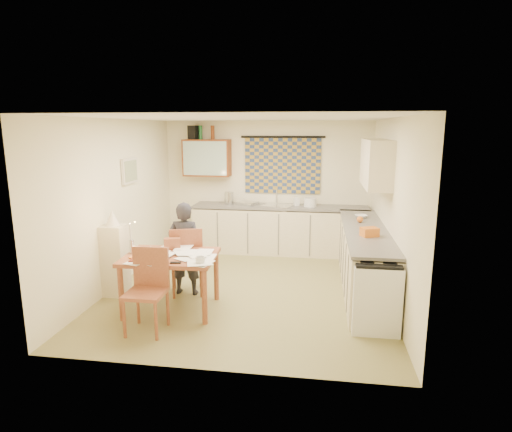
% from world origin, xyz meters
% --- Properties ---
extents(floor, '(4.00, 4.50, 0.02)m').
position_xyz_m(floor, '(0.00, 0.00, -0.01)').
color(floor, olive).
rests_on(floor, ground).
extents(ceiling, '(4.00, 4.50, 0.02)m').
position_xyz_m(ceiling, '(0.00, 0.00, 2.51)').
color(ceiling, white).
rests_on(ceiling, floor).
extents(wall_back, '(4.00, 0.02, 2.50)m').
position_xyz_m(wall_back, '(0.00, 2.26, 1.25)').
color(wall_back, '#F5ECC4').
rests_on(wall_back, floor).
extents(wall_front, '(4.00, 0.02, 2.50)m').
position_xyz_m(wall_front, '(0.00, -2.26, 1.25)').
color(wall_front, '#F5ECC4').
rests_on(wall_front, floor).
extents(wall_left, '(0.02, 4.50, 2.50)m').
position_xyz_m(wall_left, '(-2.01, 0.00, 1.25)').
color(wall_left, '#F5ECC4').
rests_on(wall_left, floor).
extents(wall_right, '(0.02, 4.50, 2.50)m').
position_xyz_m(wall_right, '(2.01, 0.00, 1.25)').
color(wall_right, '#F5ECC4').
rests_on(wall_right, floor).
extents(window_blind, '(1.45, 0.03, 1.05)m').
position_xyz_m(window_blind, '(0.30, 2.22, 1.65)').
color(window_blind, navy).
rests_on(window_blind, wall_back).
extents(curtain_rod, '(1.60, 0.04, 0.04)m').
position_xyz_m(curtain_rod, '(0.30, 2.20, 2.20)').
color(curtain_rod, black).
rests_on(curtain_rod, wall_back).
extents(wall_cabinet, '(0.90, 0.34, 0.70)m').
position_xyz_m(wall_cabinet, '(-1.15, 2.08, 1.80)').
color(wall_cabinet, '#62290D').
rests_on(wall_cabinet, wall_back).
extents(wall_cabinet_glass, '(0.84, 0.02, 0.64)m').
position_xyz_m(wall_cabinet_glass, '(-1.15, 1.91, 1.80)').
color(wall_cabinet_glass, '#99B2A5').
rests_on(wall_cabinet_glass, wall_back).
extents(upper_cabinet_right, '(0.34, 1.30, 0.70)m').
position_xyz_m(upper_cabinet_right, '(1.83, 0.55, 1.85)').
color(upper_cabinet_right, beige).
rests_on(upper_cabinet_right, wall_right).
extents(framed_print, '(0.04, 0.50, 0.40)m').
position_xyz_m(framed_print, '(-1.97, 0.40, 1.70)').
color(framed_print, beige).
rests_on(framed_print, wall_left).
extents(print_canvas, '(0.01, 0.42, 0.32)m').
position_xyz_m(print_canvas, '(-1.95, 0.40, 1.70)').
color(print_canvas, '#B9B9A2').
rests_on(print_canvas, wall_left).
extents(counter_back, '(3.30, 0.62, 0.92)m').
position_xyz_m(counter_back, '(0.29, 1.95, 0.45)').
color(counter_back, beige).
rests_on(counter_back, floor).
extents(counter_right, '(0.62, 2.95, 0.92)m').
position_xyz_m(counter_right, '(1.70, 0.28, 0.45)').
color(counter_right, beige).
rests_on(counter_right, floor).
extents(stove, '(0.55, 0.55, 0.85)m').
position_xyz_m(stove, '(1.70, -1.05, 0.42)').
color(stove, white).
rests_on(stove, floor).
extents(sink, '(0.65, 0.59, 0.10)m').
position_xyz_m(sink, '(0.23, 1.95, 0.88)').
color(sink, silver).
rests_on(sink, counter_back).
extents(tap, '(0.03, 0.03, 0.28)m').
position_xyz_m(tap, '(0.20, 2.13, 1.06)').
color(tap, silver).
rests_on(tap, counter_back).
extents(dish_rack, '(0.44, 0.42, 0.06)m').
position_xyz_m(dish_rack, '(-0.34, 1.95, 0.95)').
color(dish_rack, silver).
rests_on(dish_rack, counter_back).
extents(kettle, '(0.18, 0.18, 0.24)m').
position_xyz_m(kettle, '(-0.70, 1.95, 1.04)').
color(kettle, silver).
rests_on(kettle, counter_back).
extents(mixing_bowl, '(0.32, 0.32, 0.16)m').
position_xyz_m(mixing_bowl, '(0.85, 1.95, 1.00)').
color(mixing_bowl, white).
rests_on(mixing_bowl, counter_back).
extents(soap_bottle, '(0.16, 0.16, 0.21)m').
position_xyz_m(soap_bottle, '(0.59, 2.00, 1.02)').
color(soap_bottle, white).
rests_on(soap_bottle, counter_back).
extents(bowl, '(0.30, 0.30, 0.05)m').
position_xyz_m(bowl, '(1.70, 1.03, 0.94)').
color(bowl, white).
rests_on(bowl, counter_right).
extents(orange_bag, '(0.26, 0.23, 0.12)m').
position_xyz_m(orange_bag, '(1.70, -0.19, 0.98)').
color(orange_bag, orange).
rests_on(orange_bag, counter_right).
extents(fruit_orange, '(0.10, 0.10, 0.10)m').
position_xyz_m(fruit_orange, '(1.65, 0.67, 0.97)').
color(fruit_orange, orange).
rests_on(fruit_orange, counter_right).
extents(speaker, '(0.20, 0.23, 0.26)m').
position_xyz_m(speaker, '(-1.40, 2.08, 2.28)').
color(speaker, black).
rests_on(speaker, wall_cabinet).
extents(bottle_green, '(0.07, 0.07, 0.26)m').
position_xyz_m(bottle_green, '(-1.27, 2.08, 2.28)').
color(bottle_green, '#195926').
rests_on(bottle_green, wall_cabinet).
extents(bottle_brown, '(0.07, 0.07, 0.26)m').
position_xyz_m(bottle_brown, '(-1.03, 2.08, 2.28)').
color(bottle_brown, '#62290D').
rests_on(bottle_brown, wall_cabinet).
extents(dining_table, '(1.21, 0.95, 0.75)m').
position_xyz_m(dining_table, '(-0.88, -0.90, 0.38)').
color(dining_table, brown).
rests_on(dining_table, floor).
extents(chair_far, '(0.57, 0.57, 1.00)m').
position_xyz_m(chair_far, '(-0.85, -0.32, 0.31)').
color(chair_far, brown).
rests_on(chair_far, floor).
extents(chair_near, '(0.45, 0.45, 0.98)m').
position_xyz_m(chair_near, '(-0.96, -1.52, 0.30)').
color(chair_near, brown).
rests_on(chair_near, floor).
extents(person, '(0.50, 0.33, 1.35)m').
position_xyz_m(person, '(-0.87, -0.32, 0.67)').
color(person, black).
rests_on(person, floor).
extents(shelf_stand, '(0.32, 0.30, 1.02)m').
position_xyz_m(shelf_stand, '(-1.84, -0.52, 0.51)').
color(shelf_stand, beige).
rests_on(shelf_stand, floor).
extents(lampshade, '(0.20, 0.20, 0.22)m').
position_xyz_m(lampshade, '(-1.84, -0.52, 1.13)').
color(lampshade, beige).
rests_on(lampshade, shelf_stand).
extents(letter_rack, '(0.24, 0.17, 0.16)m').
position_xyz_m(letter_rack, '(-0.94, -0.65, 0.83)').
color(letter_rack, brown).
rests_on(letter_rack, dining_table).
extents(mug, '(0.12, 0.12, 0.09)m').
position_xyz_m(mug, '(-0.39, -1.20, 0.80)').
color(mug, white).
rests_on(mug, dining_table).
extents(magazine, '(0.28, 0.33, 0.03)m').
position_xyz_m(magazine, '(-1.29, -1.16, 0.76)').
color(magazine, maroon).
rests_on(magazine, dining_table).
extents(book, '(0.34, 0.35, 0.02)m').
position_xyz_m(book, '(-1.30, -1.02, 0.76)').
color(book, orange).
rests_on(book, dining_table).
extents(orange_box, '(0.13, 0.10, 0.04)m').
position_xyz_m(orange_box, '(-1.16, -1.21, 0.77)').
color(orange_box, orange).
rests_on(orange_box, dining_table).
extents(eyeglasses, '(0.14, 0.06, 0.02)m').
position_xyz_m(eyeglasses, '(-0.70, -1.22, 0.76)').
color(eyeglasses, black).
rests_on(eyeglasses, dining_table).
extents(candle_holder, '(0.07, 0.07, 0.18)m').
position_xyz_m(candle_holder, '(-1.40, -0.89, 0.84)').
color(candle_holder, silver).
rests_on(candle_holder, dining_table).
extents(candle, '(0.03, 0.03, 0.22)m').
position_xyz_m(candle, '(-1.41, -0.89, 1.04)').
color(candle, white).
rests_on(candle, dining_table).
extents(candle_flame, '(0.02, 0.02, 0.02)m').
position_xyz_m(candle_flame, '(-1.36, -0.85, 1.16)').
color(candle_flame, '#FFCC66').
rests_on(candle_flame, dining_table).
extents(papers, '(1.15, 0.97, 0.03)m').
position_xyz_m(papers, '(-0.79, -0.93, 0.77)').
color(papers, white).
rests_on(papers, dining_table).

